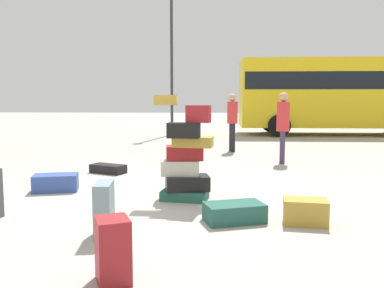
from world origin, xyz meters
The scene contains 12 objects.
ground_plane centered at (0.00, 0.00, 0.00)m, with size 80.00×80.00×0.00m, color #ADA89E.
suitcase_tower centered at (0.42, 0.02, 0.59)m, with size 0.88×0.64×1.55m.
suitcase_maroon_foreground_far centered at (0.03, -2.74, 0.27)m, with size 0.26×0.30×0.53m, color maroon.
suitcase_navy_upright_blue centered at (-1.73, 0.47, 0.14)m, with size 0.69×0.39×0.27m, color #334F99.
suitcase_slate_white_trunk centered at (-0.35, -1.64, 0.30)m, with size 0.18×0.42×0.59m, color gray.
suitcase_tan_right_side centered at (1.94, -1.08, 0.15)m, with size 0.51×0.33×0.30m, color #B28C33.
suitcase_teal_left_side centered at (1.09, -1.03, 0.11)m, with size 0.71×0.41×0.23m, color #26594C.
suitcase_black_foreground_near centered at (-1.31, 2.12, 0.09)m, with size 0.71×0.34×0.17m, color black.
person_bearded_onlooker centered at (1.34, 5.67, 0.98)m, with size 0.30×0.34×1.65m.
person_tourist_with_camera centered at (2.44, 3.65, 0.98)m, with size 0.30×0.34×1.65m.
parked_bus centered at (6.16, 11.64, 1.83)m, with size 8.46×2.78×3.15m.
lamp_post centered at (-0.97, 11.17, 4.09)m, with size 0.36×0.36×6.29m.
Camera 1 is at (0.85, -5.86, 1.48)m, focal length 37.77 mm.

